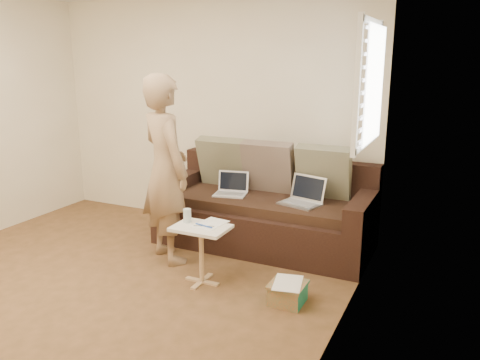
# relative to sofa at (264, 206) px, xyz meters

# --- Properties ---
(floor) EXTENTS (4.50, 4.50, 0.00)m
(floor) POSITION_rel_sofa_xyz_m (-0.90, -1.77, -0.42)
(floor) COLOR #4C371C
(floor) RESTS_ON ground
(wall_back) EXTENTS (4.00, 0.00, 4.00)m
(wall_back) POSITION_rel_sofa_xyz_m (-0.90, 0.48, 0.87)
(wall_back) COLOR beige
(wall_back) RESTS_ON ground
(wall_right) EXTENTS (0.00, 4.50, 4.50)m
(wall_right) POSITION_rel_sofa_xyz_m (1.10, -1.77, 0.87)
(wall_right) COLOR beige
(wall_right) RESTS_ON ground
(window_blinds) EXTENTS (0.12, 0.88, 1.08)m
(window_blinds) POSITION_rel_sofa_xyz_m (1.05, -0.27, 1.28)
(window_blinds) COLOR white
(window_blinds) RESTS_ON wall_right
(sofa) EXTENTS (2.20, 0.95, 0.85)m
(sofa) POSITION_rel_sofa_xyz_m (0.00, 0.00, 0.00)
(sofa) COLOR black
(sofa) RESTS_ON ground
(pillow_left) EXTENTS (0.55, 0.29, 0.57)m
(pillow_left) POSITION_rel_sofa_xyz_m (-0.60, 0.24, 0.37)
(pillow_left) COLOR #6E6C51
(pillow_left) RESTS_ON sofa
(pillow_mid) EXTENTS (0.55, 0.27, 0.57)m
(pillow_mid) POSITION_rel_sofa_xyz_m (-0.05, 0.22, 0.37)
(pillow_mid) COLOR brown
(pillow_mid) RESTS_ON sofa
(pillow_right) EXTENTS (0.55, 0.28, 0.57)m
(pillow_right) POSITION_rel_sofa_xyz_m (0.55, 0.24, 0.37)
(pillow_right) COLOR #6E6C51
(pillow_right) RESTS_ON sofa
(laptop_silver) EXTENTS (0.44, 0.37, 0.25)m
(laptop_silver) POSITION_rel_sofa_xyz_m (0.41, -0.09, 0.10)
(laptop_silver) COLOR #B7BABC
(laptop_silver) RESTS_ON sofa
(laptop_white) EXTENTS (0.37, 0.30, 0.24)m
(laptop_white) POSITION_rel_sofa_xyz_m (-0.35, -0.08, 0.10)
(laptop_white) COLOR white
(laptop_white) RESTS_ON sofa
(person) EXTENTS (0.79, 0.72, 1.79)m
(person) POSITION_rel_sofa_xyz_m (-0.71, -0.73, 0.47)
(person) COLOR olive
(person) RESTS_ON ground
(side_table) EXTENTS (0.47, 0.33, 0.52)m
(side_table) POSITION_rel_sofa_xyz_m (-0.15, -1.05, -0.16)
(side_table) COLOR silver
(side_table) RESTS_ON ground
(drinking_glass) EXTENTS (0.07, 0.07, 0.12)m
(drinking_glass) POSITION_rel_sofa_xyz_m (-0.31, -1.01, 0.16)
(drinking_glass) COLOR silver
(drinking_glass) RESTS_ON side_table
(scissors) EXTENTS (0.19, 0.13, 0.02)m
(scissors) POSITION_rel_sofa_xyz_m (-0.12, -1.05, 0.10)
(scissors) COLOR silver
(scissors) RESTS_ON side_table
(paper_on_table) EXTENTS (0.25, 0.33, 0.00)m
(paper_on_table) POSITION_rel_sofa_xyz_m (-0.11, -0.96, 0.10)
(paper_on_table) COLOR white
(paper_on_table) RESTS_ON side_table
(striped_box) EXTENTS (0.28, 0.28, 0.18)m
(striped_box) POSITION_rel_sofa_xyz_m (0.65, -1.07, -0.34)
(striped_box) COLOR #DB5320
(striped_box) RESTS_ON ground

